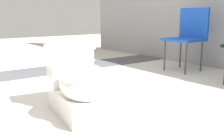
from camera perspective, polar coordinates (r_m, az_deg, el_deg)
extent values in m
plane|color=beige|center=(2.25, -9.92, -7.38)|extent=(14.00, 14.00, 0.00)
cube|color=#4C4C51|center=(3.67, -12.98, 0.05)|extent=(0.56, 8.00, 0.01)
cube|color=white|center=(2.01, -6.88, -7.06)|extent=(0.65, 0.43, 0.17)
ellipsoid|color=white|center=(1.87, -5.90, -2.84)|extent=(0.49, 0.42, 0.28)
cylinder|color=white|center=(1.86, -5.93, -1.17)|extent=(0.45, 0.45, 0.03)
cube|color=white|center=(2.14, -9.08, 0.55)|extent=(0.23, 0.36, 0.30)
cube|color=white|center=(2.12, -9.23, 5.01)|extent=(0.26, 0.39, 0.04)
cylinder|color=silver|center=(2.14, -7.21, 5.79)|extent=(0.02, 0.02, 0.01)
cube|color=#1947B2|center=(3.61, 15.37, 6.38)|extent=(0.45, 0.45, 0.03)
cube|color=#1947B2|center=(3.76, 17.39, 9.75)|extent=(0.44, 0.05, 0.40)
cylinder|color=#38383D|center=(3.40, 15.79, 2.35)|extent=(0.02, 0.02, 0.40)
cylinder|color=#38383D|center=(3.61, 11.40, 3.08)|extent=(0.02, 0.02, 0.40)
cylinder|color=#38383D|center=(3.68, 18.88, 2.85)|extent=(0.02, 0.02, 0.40)
cylinder|color=#38383D|center=(3.87, 14.65, 3.50)|extent=(0.02, 0.02, 0.40)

